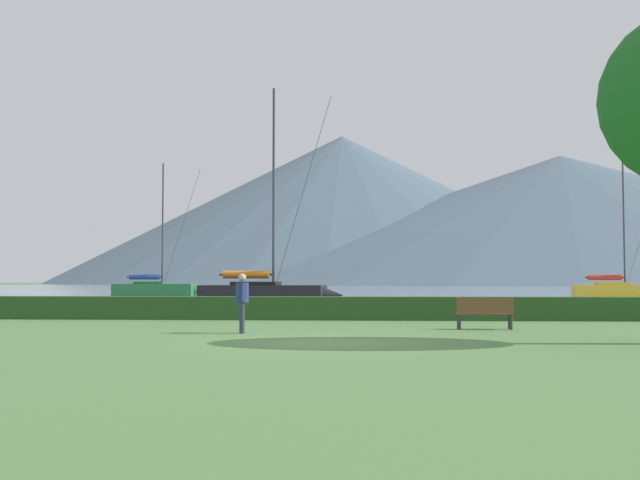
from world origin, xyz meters
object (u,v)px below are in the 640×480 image
object	(u,v)px
person_seated_viewer	(242,298)
sailboat_slip_5	(619,290)
park_bench_near_path	(485,312)
sailboat_slip_6	(265,292)
sailboat_slip_4	(156,289)

from	to	relation	value
person_seated_viewer	sailboat_slip_5	bearing A→B (deg)	50.74
park_bench_near_path	person_seated_viewer	distance (m)	7.28
sailboat_slip_6	person_seated_viewer	size ratio (longest dim) A/B	7.98
sailboat_slip_4	sailboat_slip_5	distance (m)	39.85
sailboat_slip_5	park_bench_near_path	size ratio (longest dim) A/B	7.20
park_bench_near_path	person_seated_viewer	bearing A→B (deg)	-162.82
sailboat_slip_4	sailboat_slip_5	bearing A→B (deg)	-2.23
sailboat_slip_5	park_bench_near_path	bearing A→B (deg)	-105.84
sailboat_slip_5	sailboat_slip_6	bearing A→B (deg)	-138.55
sailboat_slip_5	sailboat_slip_6	world-z (taller)	sailboat_slip_6
sailboat_slip_4	sailboat_slip_5	xyz separation A→B (m)	(39.68, -3.65, -0.03)
sailboat_slip_4	sailboat_slip_6	xyz separation A→B (m)	(13.02, -22.95, 0.02)
sailboat_slip_6	park_bench_near_path	bearing A→B (deg)	-61.79
sailboat_slip_4	sailboat_slip_6	distance (m)	26.39
sailboat_slip_5	park_bench_near_path	xyz separation A→B (m)	(-16.79, -42.91, -0.16)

